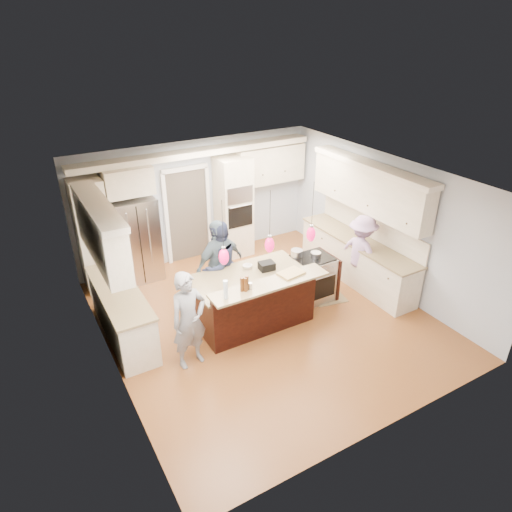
{
  "coord_description": "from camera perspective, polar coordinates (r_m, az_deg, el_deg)",
  "views": [
    {
      "loc": [
        -3.64,
        -5.96,
        4.96
      ],
      "look_at": [
        0.0,
        0.35,
        1.15
      ],
      "focal_mm": 32.0,
      "sensor_mm": 36.0,
      "label": 1
    }
  ],
  "objects": [
    {
      "name": "right_counter_run",
      "position": [
        9.56,
        12.97,
        2.76
      ],
      "size": [
        0.64,
        3.1,
        2.51
      ],
      "color": "beige",
      "rests_on": "ground"
    },
    {
      "name": "beer_bottle_a",
      "position": [
        7.21,
        -1.17,
        -3.37
      ],
      "size": [
        0.08,
        0.08,
        0.26
      ],
      "primitive_type": "cylinder",
      "rotation": [
        0.0,
        0.0,
        -0.27
      ],
      "color": "#49250D",
      "rests_on": "kitchen_island"
    },
    {
      "name": "person_range_side",
      "position": [
        9.38,
        13.01,
        0.41
      ],
      "size": [
        0.75,
        1.1,
        1.57
      ],
      "primitive_type": "imported",
      "rotation": [
        0.0,
        0.0,
        1.74
      ],
      "color": "#B891C3",
      "rests_on": "ground"
    },
    {
      "name": "water_bottle",
      "position": [
        6.99,
        -3.81,
        -4.23
      ],
      "size": [
        0.09,
        0.09,
        0.32
      ],
      "primitive_type": "cylinder",
      "rotation": [
        0.0,
        0.0,
        -0.27
      ],
      "color": "silver",
      "rests_on": "kitchen_island"
    },
    {
      "name": "ground_plane",
      "position": [
        8.56,
        1.18,
        -7.78
      ],
      "size": [
        6.0,
        6.0,
        0.0
      ],
      "primitive_type": "plane",
      "color": "brown",
      "rests_on": "ground"
    },
    {
      "name": "cutting_board",
      "position": [
        7.72,
        4.41,
        -2.15
      ],
      "size": [
        0.46,
        0.36,
        0.03
      ],
      "primitive_type": "cube",
      "rotation": [
        0.0,
        0.0,
        0.16
      ],
      "color": "tan",
      "rests_on": "kitchen_island"
    },
    {
      "name": "pot_large",
      "position": [
        8.72,
        5.11,
        0.37
      ],
      "size": [
        0.23,
        0.23,
        0.13
      ],
      "primitive_type": "cylinder",
      "color": "#B7B7BC",
      "rests_on": "island_range"
    },
    {
      "name": "drink_can",
      "position": [
        7.26,
        -0.71,
        -3.78
      ],
      "size": [
        0.07,
        0.07,
        0.12
      ],
      "primitive_type": "cylinder",
      "rotation": [
        0.0,
        0.0,
        0.08
      ],
      "color": "#B7B7BC",
      "rests_on": "kitchen_island"
    },
    {
      "name": "floor_rug",
      "position": [
        9.41,
        8.42,
        -4.5
      ],
      "size": [
        0.83,
        1.06,
        0.01
      ],
      "primitive_type": "cube",
      "rotation": [
        0.0,
        0.0,
        -0.2
      ],
      "color": "olive",
      "rests_on": "ground"
    },
    {
      "name": "beer_bottle_c",
      "position": [
        7.19,
        -1.76,
        -3.56
      ],
      "size": [
        0.08,
        0.08,
        0.24
      ],
      "primitive_type": "cylinder",
      "rotation": [
        0.0,
        0.0,
        -0.31
      ],
      "color": "#49250D",
      "rests_on": "kitchen_island"
    },
    {
      "name": "island_range",
      "position": [
        8.98,
        7.09,
        -2.73
      ],
      "size": [
        0.82,
        0.71,
        0.92
      ],
      "color": "#B7B7BC",
      "rests_on": "ground"
    },
    {
      "name": "left_cabinets",
      "position": [
        7.9,
        -17.29,
        -3.4
      ],
      "size": [
        0.64,
        2.3,
        2.51
      ],
      "color": "beige",
      "rests_on": "ground"
    },
    {
      "name": "person_far_left",
      "position": [
        8.54,
        -4.73,
        -1.17
      ],
      "size": [
        1.05,
        0.97,
        1.73
      ],
      "primitive_type": "imported",
      "rotation": [
        0.0,
        0.0,
        3.62
      ],
      "color": "#272F4D",
      "rests_on": "ground"
    },
    {
      "name": "person_far_right",
      "position": [
        8.54,
        -4.59,
        -1.02
      ],
      "size": [
        1.1,
        0.64,
        1.76
      ],
      "primitive_type": "imported",
      "rotation": [
        0.0,
        0.0,
        3.35
      ],
      "color": "slate",
      "rests_on": "ground"
    },
    {
      "name": "pendant_lights",
      "position": [
        7.15,
        1.7,
        1.42
      ],
      "size": [
        1.75,
        0.15,
        1.03
      ],
      "color": "black",
      "rests_on": "ground"
    },
    {
      "name": "pot_small",
      "position": [
        8.73,
        7.48,
        0.17
      ],
      "size": [
        0.2,
        0.2,
        0.1
      ],
      "primitive_type": "cylinder",
      "color": "#B7B7BC",
      "rests_on": "island_range"
    },
    {
      "name": "oven_column",
      "position": [
        10.4,
        -2.81,
        6.09
      ],
      "size": [
        0.72,
        0.69,
        2.3
      ],
      "color": "beige",
      "rests_on": "ground"
    },
    {
      "name": "room_shell",
      "position": [
        7.66,
        1.31,
        3.39
      ],
      "size": [
        5.54,
        6.04,
        2.72
      ],
      "color": "#B2BCC6",
      "rests_on": "ground"
    },
    {
      "name": "person_bar_end",
      "position": [
        7.17,
        -8.38,
        -7.95
      ],
      "size": [
        0.66,
        0.49,
        1.65
      ],
      "primitive_type": "imported",
      "rotation": [
        0.0,
        0.0,
        0.16
      ],
      "color": "gray",
      "rests_on": "ground"
    },
    {
      "name": "kitchen_island",
      "position": [
        8.24,
        -0.53,
        -5.29
      ],
      "size": [
        2.1,
        1.46,
        1.12
      ],
      "color": "black",
      "rests_on": "ground"
    },
    {
      "name": "beer_bottle_b",
      "position": [
        7.18,
        -1.32,
        -3.57
      ],
      "size": [
        0.07,
        0.07,
        0.25
      ],
      "primitive_type": "cylinder",
      "rotation": [
        0.0,
        0.0,
        0.23
      ],
      "color": "#49250D",
      "rests_on": "kitchen_island"
    },
    {
      "name": "back_upper_cabinets",
      "position": [
        9.76,
        -11.02,
        7.39
      ],
      "size": [
        5.3,
        0.61,
        2.54
      ],
      "color": "beige",
      "rests_on": "ground"
    },
    {
      "name": "refrigerator",
      "position": [
        9.74,
        -14.8,
        2.0
      ],
      "size": [
        0.9,
        0.7,
        1.8
      ],
      "primitive_type": "cube",
      "color": "#B7B7BC",
      "rests_on": "ground"
    }
  ]
}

